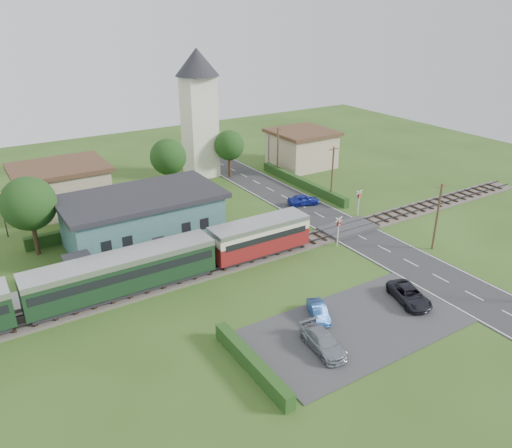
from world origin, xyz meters
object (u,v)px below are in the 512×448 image
train (84,283)px  church_tower (199,104)px  crossing_signal_near (338,227)px  crossing_signal_far (359,199)px  pedestrian_far (89,272)px  pedestrian_near (238,235)px  house_west (61,187)px  equipment_hut (79,270)px  car_park_blue (318,311)px  car_on_road (304,200)px  car_park_silver (323,341)px  car_park_dark (409,295)px  station_building (143,218)px  house_east (302,148)px

train → church_tower: bearing=48.1°
crossing_signal_near → church_tower: bearing=92.8°
crossing_signal_far → pedestrian_far: crossing_signal_far is taller
crossing_signal_far → pedestrian_near: bearing=178.1°
house_west → crossing_signal_far: 35.26m
equipment_hut → crossing_signal_far: (31.60, -0.81, 0.39)m
car_park_blue → car_on_road: bearing=78.6°
car_park_silver → car_park_dark: (10.03, 1.10, -0.01)m
house_west → car_park_dark: bearing=-62.0°
car_park_blue → car_park_dark: size_ratio=0.73×
crossing_signal_near → car_park_silver: 17.26m
car_park_blue → car_park_dark: (7.82, -2.20, 0.09)m
equipment_hut → church_tower: bearing=44.7°
house_west → car_on_road: (25.37, -14.38, -2.08)m
train → crossing_signal_near: (24.72, -2.41, -0.04)m
equipment_hut → car_park_dark: 28.16m
pedestrian_near → car_on_road: bearing=-169.3°
crossing_signal_far → station_building: bearing=164.4°
crossing_signal_far → car_park_blue: crossing_signal_far is taller
crossing_signal_near → car_park_blue: crossing_signal_near is taller
train → car_park_silver: size_ratio=9.62×
church_tower → pedestrian_near: bearing=-107.4°
house_west → crossing_signal_near: 33.22m
church_tower → house_east: 17.21m
car_on_road → car_park_blue: size_ratio=1.16×
equipment_hut → car_park_blue: 20.81m
train → car_on_road: 29.99m
church_tower → pedestrian_near: church_tower is taller
station_building → train: 12.26m
church_tower → car_park_dark: bearing=-90.7°
crossing_signal_far → car_on_road: size_ratio=0.84×
house_west → pedestrian_near: 23.83m
car_park_silver → car_park_dark: size_ratio=0.97×
station_building → house_east: (30.00, 13.01, 0.10)m
car_on_road → car_park_dark: 23.08m
crossing_signal_far → car_on_road: bearing=117.4°
car_park_silver → car_park_dark: 10.09m
car_on_road → car_park_silver: 28.30m
church_tower → station_building: bearing=-131.4°
equipment_hut → pedestrian_near: 15.77m
crossing_signal_near → car_on_road: bearing=70.2°
car_park_blue → pedestrian_far: 20.24m
train → equipment_hut: bearing=84.3°
station_building → car_park_silver: (4.47, -23.79, -1.96)m
car_park_dark → crossing_signal_far: bearing=77.1°
car_on_road → pedestrian_near: 13.85m
crossing_signal_far → car_park_silver: size_ratio=0.73×
church_tower → pedestrian_far: bearing=-134.2°
house_east → crossing_signal_near: (-13.60, -24.41, -0.66)m
pedestrian_far → crossing_signal_near: bearing=-82.2°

